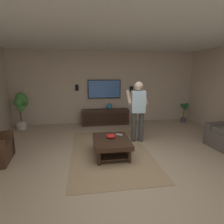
% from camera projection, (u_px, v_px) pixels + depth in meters
% --- Properties ---
extents(ground_plane, '(8.30, 8.30, 0.00)m').
position_uv_depth(ground_plane, '(127.00, 168.00, 3.62)').
color(ground_plane, tan).
extents(wall_back_tv, '(0.10, 6.94, 2.64)m').
position_uv_depth(wall_back_tv, '(106.00, 87.00, 6.72)').
color(wall_back_tv, '#BCA893').
rests_on(wall_back_tv, ground).
extents(ceiling_slab, '(7.12, 6.94, 0.10)m').
position_uv_depth(ceiling_slab, '(130.00, 23.00, 3.04)').
color(ceiling_slab, white).
extents(area_rug, '(2.97, 1.81, 0.01)m').
position_uv_depth(area_rug, '(110.00, 151.00, 4.35)').
color(area_rug, '#9E8460').
rests_on(area_rug, ground).
extents(coffee_table, '(1.00, 0.80, 0.40)m').
position_uv_depth(coffee_table, '(111.00, 143.00, 4.10)').
color(coffee_table, '#332116').
rests_on(coffee_table, ground).
extents(media_console, '(0.45, 1.70, 0.55)m').
position_uv_depth(media_console, '(105.00, 117.00, 6.61)').
color(media_console, '#332116').
rests_on(media_console, ground).
extents(tv, '(0.05, 1.21, 0.68)m').
position_uv_depth(tv, '(104.00, 89.00, 6.63)').
color(tv, black).
extents(person_standing, '(0.56, 0.56, 1.64)m').
position_uv_depth(person_standing, '(138.00, 108.00, 4.83)').
color(person_standing, '#3F3F3F').
rests_on(person_standing, ground).
extents(potted_plant_tall, '(0.52, 0.43, 1.24)m').
position_uv_depth(potted_plant_tall, '(21.00, 106.00, 5.91)').
color(potted_plant_tall, '#B7B2A8').
rests_on(potted_plant_tall, ground).
extents(potted_plant_short, '(0.27, 0.33, 0.75)m').
position_uv_depth(potted_plant_short, '(185.00, 110.00, 6.87)').
color(potted_plant_short, '#4C4C51').
rests_on(potted_plant_short, ground).
extents(bowl, '(0.21, 0.21, 0.10)m').
position_uv_depth(bowl, '(111.00, 136.00, 4.13)').
color(bowl, red).
rests_on(bowl, coffee_table).
extents(remote_white, '(0.12, 0.15, 0.02)m').
position_uv_depth(remote_white, '(119.00, 135.00, 4.33)').
color(remote_white, white).
rests_on(remote_white, coffee_table).
extents(remote_black, '(0.16, 0.08, 0.02)m').
position_uv_depth(remote_black, '(112.00, 133.00, 4.41)').
color(remote_black, black).
rests_on(remote_black, coffee_table).
extents(vase_round, '(0.22, 0.22, 0.22)m').
position_uv_depth(vase_round, '(109.00, 106.00, 6.56)').
color(vase_round, teal).
rests_on(vase_round, media_console).
extents(wall_speaker_left, '(0.06, 0.12, 0.22)m').
position_uv_depth(wall_speaker_left, '(131.00, 89.00, 6.80)').
color(wall_speaker_left, black).
extents(wall_speaker_right, '(0.06, 0.12, 0.22)m').
position_uv_depth(wall_speaker_right, '(77.00, 88.00, 6.49)').
color(wall_speaker_right, black).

